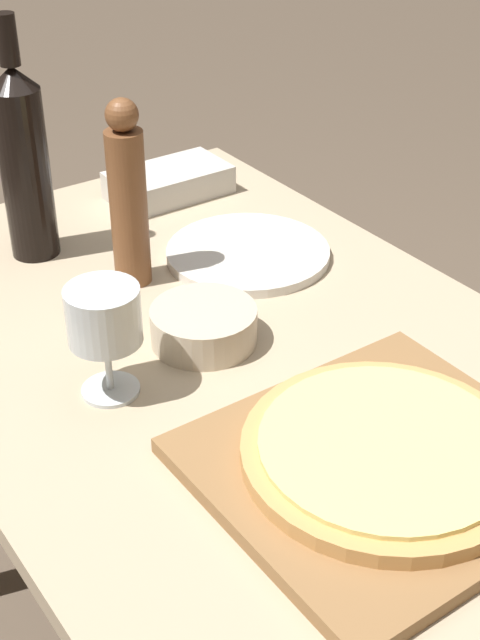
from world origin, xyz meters
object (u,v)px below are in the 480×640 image
object	(u,v)px
wine_glass	(104,319)
pizza	(387,450)
small_bowl	(204,326)
pepper_mill	(128,198)
wine_bottle	(24,160)

from	to	relation	value
wine_glass	pizza	bearing A→B (deg)	-59.54
pizza	wine_glass	bearing A→B (deg)	120.46
pizza	small_bowl	bearing A→B (deg)	93.94
pizza	pepper_mill	distance (m)	0.51
pepper_mill	small_bowl	distance (m)	0.21
pizza	pepper_mill	xyz separation A→B (m)	(-0.02, 0.50, 0.10)
pepper_mill	wine_glass	size ratio (longest dim) A/B	1.91
wine_bottle	pepper_mill	bearing A→B (deg)	-63.21
pepper_mill	wine_bottle	bearing A→B (deg)	116.79
pizza	wine_bottle	distance (m)	0.67
small_bowl	wine_bottle	bearing A→B (deg)	102.43
wine_bottle	wine_glass	distance (m)	0.38
wine_bottle	pepper_mill	world-z (taller)	wine_bottle
pizza	wine_bottle	world-z (taller)	wine_bottle
wine_bottle	small_bowl	size ratio (longest dim) A/B	2.58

